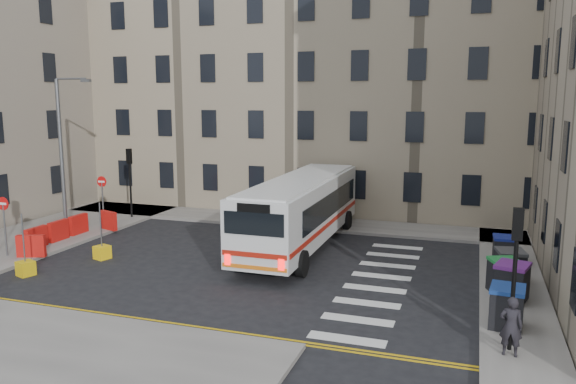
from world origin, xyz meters
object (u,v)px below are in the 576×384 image
Objects in this scene: bollard_yellow at (102,252)px; wheelie_bin_d at (510,266)px; wheelie_bin_e at (504,250)px; bus at (301,209)px; wheelie_bin_a at (507,306)px; bollard_chevron at (26,268)px; wheelie_bin_c at (505,276)px; wheelie_bin_b at (512,282)px; pedestrian at (511,326)px; streetlamp at (61,154)px.

wheelie_bin_d is at bearing 6.32° from bollard_yellow.
wheelie_bin_e is at bearing 14.82° from bollard_yellow.
bus is 9.53× the size of wheelie_bin_a.
wheelie_bin_d is at bearing 14.81° from bollard_chevron.
wheelie_bin_c reaches higher than bollard_yellow.
wheelie_bin_d reaches higher than wheelie_bin_e.
bollard_yellow is at bearing -149.32° from bus.
bus is at bearing 134.22° from wheelie_bin_c.
bollard_yellow is at bearing -164.45° from wheelie_bin_b.
bollard_yellow is (-17.06, -0.55, -0.49)m from wheelie_bin_c.
wheelie_bin_d is 2.22× the size of bollard_chevron.
pedestrian is at bearing -83.82° from wheelie_bin_a.
bus is 8.65× the size of wheelie_bin_c.
streetlamp is 13.57× the size of bollard_yellow.
streetlamp reaches higher than bus.
wheelie_bin_a is 7.22m from wheelie_bin_e.
wheelie_bin_c is at bearing -88.38° from pedestrian.
wheelie_bin_a reaches higher than wheelie_bin_c.
pedestrian is 17.67m from bollard_yellow.
bollard_chevron is (-1.46, -3.04, 0.00)m from bollard_yellow.
pedestrian reaches higher than wheelie_bin_a.
bollard_yellow is at bearing -34.24° from streetlamp.
wheelie_bin_a is (9.04, -7.43, -1.12)m from bus.
wheelie_bin_d is 6.70m from pedestrian.
bollard_yellow is (-7.95, -4.76, -1.62)m from bus.
bollard_chevron is at bearing -159.99° from wheelie_bin_e.
streetlamp is at bearing 171.00° from wheelie_bin_a.
bus is at bearing 168.25° from wheelie_bin_b.
bollard_chevron is (-18.45, 1.73, -0.70)m from pedestrian.
wheelie_bin_a is 1.08× the size of wheelie_bin_e.
bollard_chevron is (-18.75, -4.96, -0.50)m from wheelie_bin_d.
bus is 20.48× the size of bollard_chevron.
pedestrian is at bearing -77.22° from wheelie_bin_b.
wheelie_bin_b is 17.26m from bollard_yellow.
bus reaches higher than wheelie_bin_d.
bollard_chevron is at bearing -115.56° from bollard_yellow.
wheelie_bin_d is at bearing -89.83° from wheelie_bin_e.
streetlamp is 4.78× the size of pedestrian.
wheelie_bin_c is at bearing -111.15° from wheelie_bin_d.
wheelie_bin_a is at bearing -112.17° from wheelie_bin_c.
wheelie_bin_a is at bearing -8.93° from bollard_yellow.
pedestrian reaches higher than wheelie_bin_d.
streetlamp is 6.31× the size of wheelie_bin_a.
wheelie_bin_c is 2.37× the size of bollard_yellow.
bollard_yellow is at bearing 160.87° from wheelie_bin_c.
pedestrian is 2.84× the size of bollard_chevron.
bollard_yellow is at bearing -13.42° from pedestrian.
bus is 10.57m from wheelie_bin_b.
bollard_yellow is (-17.30, -1.92, -0.50)m from wheelie_bin_d.
wheelie_bin_d reaches higher than wheelie_bin_c.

